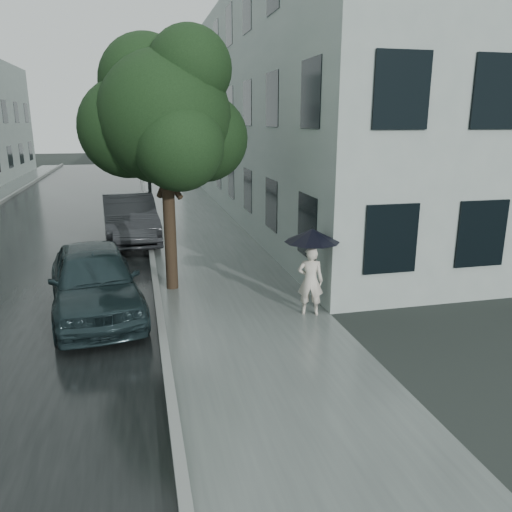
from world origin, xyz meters
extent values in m
plane|color=black|center=(0.00, 0.00, 0.00)|extent=(120.00, 120.00, 0.00)
cube|color=slate|center=(0.25, 12.00, 0.00)|extent=(3.50, 60.00, 0.01)
cube|color=slate|center=(-1.57, 12.00, 0.07)|extent=(0.15, 60.00, 0.15)
cube|color=black|center=(-5.08, 12.00, 0.00)|extent=(6.85, 60.00, 0.00)
cube|color=#93A09A|center=(5.50, 19.50, 4.50)|extent=(7.00, 36.00, 9.00)
cube|color=black|center=(2.02, 19.50, 4.50)|extent=(0.08, 32.40, 7.20)
cube|color=black|center=(-10.32, 30.00, 4.00)|extent=(0.08, 16.20, 6.40)
imported|color=beige|center=(1.57, 1.62, 0.75)|extent=(0.63, 0.52, 1.49)
cylinder|color=black|center=(1.56, 1.57, 1.31)|extent=(0.02, 0.02, 0.60)
cone|color=black|center=(1.56, 1.57, 1.75)|extent=(1.19, 1.19, 0.28)
cylinder|color=black|center=(1.56, 1.57, 1.91)|extent=(0.02, 0.02, 0.08)
cylinder|color=black|center=(1.56, 1.57, 0.98)|extent=(0.03, 0.03, 0.06)
cylinder|color=#332619|center=(-1.17, 4.05, 1.46)|extent=(0.29, 0.29, 2.92)
sphere|color=#1B3618|center=(-1.17, 4.05, 4.08)|extent=(3.03, 3.03, 3.03)
sphere|color=#1B3618|center=(-0.23, 4.40, 3.61)|extent=(2.09, 2.09, 2.09)
sphere|color=#1B3618|center=(-1.99, 4.52, 3.86)|extent=(2.33, 2.33, 2.33)
sphere|color=#1B3618|center=(-0.94, 3.23, 3.49)|extent=(1.97, 1.97, 1.97)
sphere|color=#1B3618|center=(-1.52, 4.75, 4.90)|extent=(2.21, 2.21, 2.21)
sphere|color=#1B3618|center=(-0.59, 3.82, 5.13)|extent=(1.88, 1.88, 1.88)
cylinder|color=black|center=(-1.45, 10.16, 2.57)|extent=(0.12, 0.12, 5.13)
cylinder|color=black|center=(-1.45, 10.16, 0.10)|extent=(0.28, 0.28, 0.20)
cylinder|color=black|center=(-1.70, 10.16, 5.13)|extent=(0.50, 0.09, 0.08)
sphere|color=silver|center=(-2.00, 10.16, 5.08)|extent=(0.32, 0.32, 0.32)
imported|color=#19282B|center=(-2.88, 2.72, 0.76)|extent=(2.37, 4.61, 1.50)
imported|color=black|center=(-2.20, 9.49, 0.80)|extent=(2.03, 4.91, 1.58)
camera|label=1|loc=(-1.86, -7.87, 4.03)|focal=35.00mm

